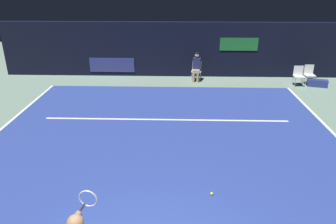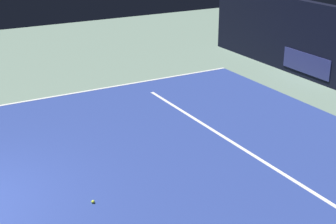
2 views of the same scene
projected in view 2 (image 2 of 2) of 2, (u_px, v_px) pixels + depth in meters
The scene contains 5 objects.
ground_plane at pixel (160, 157), 11.71m from camera, with size 32.31×32.31×0.00m, color slate.
court_surface at pixel (160, 156), 11.71m from camera, with size 10.61×11.02×0.01m, color navy.
line_sideline_right at pixel (82, 92), 15.98m from camera, with size 0.10×11.02×0.01m, color white.
line_service at pixel (228, 139), 12.58m from camera, with size 8.28×0.10×0.01m, color white.
tennis_ball at pixel (93, 202), 9.78m from camera, with size 0.07×0.07×0.07m, color #CCE033.
Camera 2 is at (9.27, -0.46, 5.25)m, focal length 53.57 mm.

